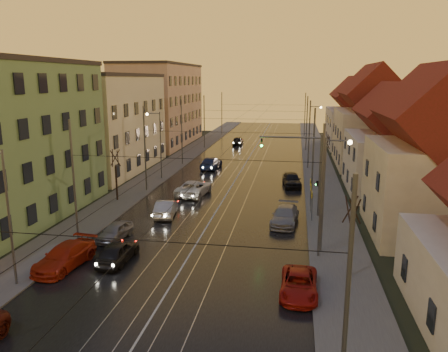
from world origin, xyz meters
The scene contains 44 objects.
ground centered at (0.00, 0.00, 0.00)m, with size 160.00×160.00×0.00m, color black.
road centered at (0.00, 40.00, 0.02)m, with size 16.00×120.00×0.04m, color black.
sidewalk_left centered at (-10.00, 40.00, 0.07)m, with size 4.00×120.00×0.15m, color #4C4C4C.
sidewalk_right centered at (10.00, 40.00, 0.07)m, with size 4.00×120.00×0.15m, color #4C4C4C.
tram_rail_0 centered at (-2.20, 40.00, 0.06)m, with size 0.06×120.00×0.03m, color gray.
tram_rail_1 centered at (-0.77, 40.00, 0.06)m, with size 0.06×120.00×0.03m, color gray.
tram_rail_2 centered at (0.77, 40.00, 0.06)m, with size 0.06×120.00×0.03m, color gray.
tram_rail_3 centered at (2.20, 40.00, 0.06)m, with size 0.06×120.00×0.03m, color gray.
apartment_left_1 centered at (-17.50, 14.00, 6.50)m, with size 10.00×18.00×13.00m, color #5E8454.
apartment_left_2 centered at (-17.50, 34.00, 6.00)m, with size 10.00×20.00×12.00m, color beige.
apartment_left_3 centered at (-17.50, 58.00, 7.00)m, with size 10.00×24.00×14.00m, color tan.
house_right_1 centered at (17.00, 15.00, 5.45)m, with size 8.67×10.20×10.80m.
house_right_2 centered at (17.00, 28.00, 4.64)m, with size 9.18×12.24×9.20m.
house_right_3 centered at (17.00, 43.00, 5.80)m, with size 9.18×14.28×11.50m.
house_right_4 centered at (17.00, 61.00, 5.05)m, with size 9.18×16.32×10.00m.
catenary_pole_r_0 centered at (8.60, -6.00, 4.50)m, with size 0.16×0.16×9.00m, color #595B60.
catenary_pole_l_1 centered at (-8.60, 9.00, 4.50)m, with size 0.16×0.16×9.00m, color #595B60.
catenary_pole_r_1 centered at (8.60, 9.00, 4.50)m, with size 0.16×0.16×9.00m, color #595B60.
catenary_pole_l_2 centered at (-8.60, 24.00, 4.50)m, with size 0.16×0.16×9.00m, color #595B60.
catenary_pole_r_2 centered at (8.60, 24.00, 4.50)m, with size 0.16×0.16×9.00m, color #595B60.
catenary_pole_l_3 centered at (-8.60, 39.00, 4.50)m, with size 0.16×0.16×9.00m, color #595B60.
catenary_pole_r_3 centered at (8.60, 39.00, 4.50)m, with size 0.16×0.16×9.00m, color #595B60.
catenary_pole_l_4 centered at (-8.60, 54.00, 4.50)m, with size 0.16×0.16×9.00m, color #595B60.
catenary_pole_r_4 centered at (8.60, 54.00, 4.50)m, with size 0.16×0.16×9.00m, color #595B60.
catenary_pole_l_5 centered at (-8.60, 72.00, 4.50)m, with size 0.16×0.16×9.00m, color #595B60.
catenary_pole_r_5 centered at (8.60, 72.00, 4.50)m, with size 0.16×0.16×9.00m, color #595B60.
street_lamp_0 centered at (-9.10, 2.00, 4.89)m, with size 1.75×0.32×8.00m.
street_lamp_1 centered at (9.10, 10.00, 4.89)m, with size 1.75×0.32×8.00m.
street_lamp_2 centered at (-9.10, 30.00, 4.89)m, with size 1.75×0.32×8.00m.
street_lamp_3 centered at (9.10, 46.00, 4.89)m, with size 1.75×0.32×8.00m.
traffic_light_mast centered at (7.99, 18.00, 4.60)m, with size 5.30×0.32×7.20m.
bare_tree_0 centered at (-10.20, 20.00, 2.49)m, with size 1.09×1.09×5.11m.
bare_tree_1 centered at (10.20, 6.00, 2.49)m, with size 1.09×1.09×5.11m.
bare_tree_2 centered at (10.40, 34.00, 2.49)m, with size 1.09×1.09×5.11m.
driving_car_0 centered at (-4.37, 6.19, 0.70)m, with size 1.66×4.12×1.41m, color black.
driving_car_1 centered at (-4.10, 16.21, 0.73)m, with size 1.54×4.42×1.46m, color #ADADB3.
driving_car_2 centered at (-3.29, 23.34, 0.78)m, with size 2.58×5.60×1.56m, color silver.
driving_car_3 centered at (-4.13, 37.00, 0.78)m, with size 2.18×5.37×1.56m, color navy.
driving_car_4 centered at (-3.43, 58.99, 0.74)m, with size 1.75×4.35×1.48m, color black.
parked_left_2 centered at (-7.35, 4.87, 0.73)m, with size 2.03×5.00×1.45m, color #A92410.
parked_left_3 centered at (-6.20, 10.05, 0.63)m, with size 1.48×3.68×1.25m, color gray.
parked_right_0 centered at (7.30, 3.66, 0.61)m, with size 2.02×4.38×1.22m, color #A41610.
parked_right_1 centered at (6.20, 15.68, 0.71)m, with size 2.00×4.91×1.42m, color gray.
parked_right_2 centered at (6.60, 28.85, 0.78)m, with size 1.83×4.56×1.55m, color black.
Camera 1 is at (6.80, -18.99, 11.72)m, focal length 35.00 mm.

